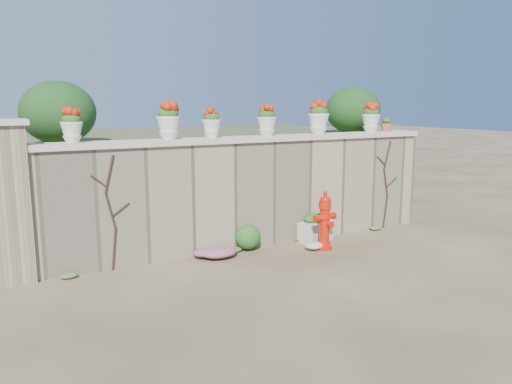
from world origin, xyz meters
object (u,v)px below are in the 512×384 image
fire_hydrant (325,220)px  planter_box (315,228)px  urn_pot_0 (72,126)px  terracotta_pot (386,125)px

fire_hydrant → planter_box: bearing=65.1°
urn_pot_0 → terracotta_pot: urn_pot_0 is taller
fire_hydrant → terracotta_pot: terracotta_pot is taller
planter_box → urn_pot_0: size_ratio=1.45×
fire_hydrant → urn_pot_0: size_ratio=2.10×
planter_box → urn_pot_0: 4.92m
urn_pot_0 → terracotta_pot: 6.52m
planter_box → terracotta_pot: terracotta_pot is taller
planter_box → terracotta_pot: size_ratio=2.60×
fire_hydrant → terracotta_pot: size_ratio=3.76×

